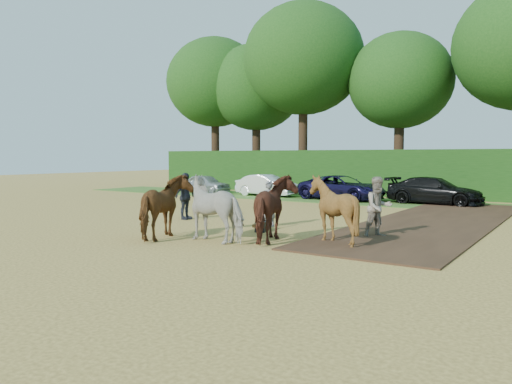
{
  "coord_description": "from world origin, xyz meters",
  "views": [
    {
      "loc": [
        6.48,
        -13.06,
        2.61
      ],
      "look_at": [
        -2.76,
        0.73,
        1.4
      ],
      "focal_mm": 35.0,
      "sensor_mm": 36.0,
      "label": 1
    }
  ],
  "objects": [
    {
      "name": "spectator_far",
      "position": [
        -7.26,
        2.22,
        0.96
      ],
      "size": [
        0.51,
        1.14,
        1.92
      ],
      "primitive_type": "imported",
      "rotation": [
        0.0,
        0.0,
        1.61
      ],
      "color": "#22252E",
      "rests_on": "ground"
    },
    {
      "name": "grass_verge",
      "position": [
        0.0,
        14.0,
        0.01
      ],
      "size": [
        50.0,
        5.0,
        0.03
      ],
      "primitive_type": "cube",
      "color": "#38601E",
      "rests_on": "ground"
    },
    {
      "name": "plough_team",
      "position": [
        -2.2,
        -0.54,
        1.0
      ],
      "size": [
        6.73,
        5.75,
        2.02
      ],
      "color": "brown",
      "rests_on": "ground"
    },
    {
      "name": "treeline",
      "position": [
        -1.69,
        21.69,
        8.97
      ],
      "size": [
        48.7,
        10.6,
        14.21
      ],
      "color": "#382616",
      "rests_on": "ground"
    },
    {
      "name": "parked_cars",
      "position": [
        -1.26,
        14.2,
        0.71
      ],
      "size": [
        35.91,
        3.11,
        1.46
      ],
      "color": "#B6B8BE",
      "rests_on": "ground"
    },
    {
      "name": "hedgerow",
      "position": [
        0.0,
        18.5,
        1.5
      ],
      "size": [
        46.0,
        1.6,
        3.0
      ],
      "primitive_type": "cube",
      "color": "#14380F",
      "rests_on": "ground"
    },
    {
      "name": "earth_strip",
      "position": [
        1.5,
        7.0,
        0.03
      ],
      "size": [
        4.5,
        17.0,
        0.05
      ],
      "primitive_type": "cube",
      "color": "#472D1C",
      "rests_on": "ground"
    },
    {
      "name": "ground",
      "position": [
        0.0,
        0.0,
        0.0
      ],
      "size": [
        120.0,
        120.0,
        0.0
      ],
      "primitive_type": "plane",
      "color": "gold",
      "rests_on": "ground"
    },
    {
      "name": "spectator_near",
      "position": [
        0.91,
        2.29,
        0.97
      ],
      "size": [
        1.17,
        1.2,
        1.94
      ],
      "primitive_type": "imported",
      "rotation": [
        0.0,
        0.0,
        0.88
      ],
      "color": "tan",
      "rests_on": "ground"
    }
  ]
}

